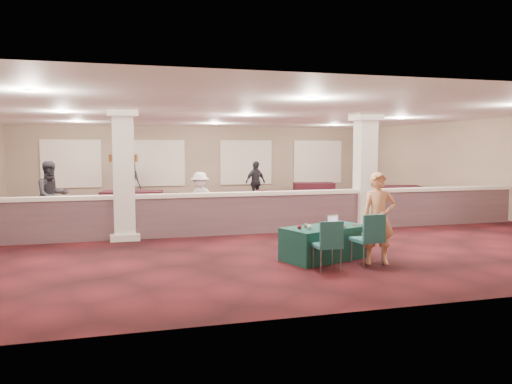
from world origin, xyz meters
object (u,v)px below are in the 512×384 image
object	(u,v)px
far_table_back_right	(314,191)
attendee_b	(200,199)
woman	(379,218)
far_table_front_left	(154,204)
far_table_back_left	(132,203)
far_table_front_center	(280,201)
attendee_c	(256,182)
far_table_front_right	(393,196)
attendee_d	(130,180)
conf_chair_main	(370,235)
attendee_a	(52,195)
far_table_back_center	(278,201)
near_table	(325,243)
conf_chair_side	(329,241)

from	to	relation	value
far_table_back_right	attendee_b	xyz separation A→B (m)	(-6.07, -6.21, 0.42)
woman	far_table_front_left	bearing A→B (deg)	130.29
far_table_back_left	far_table_front_left	bearing A→B (deg)	-15.97
far_table_back_left	attendee_b	distance (m)	3.47
far_table_back_right	woman	bearing A→B (deg)	-106.39
far_table_front_center	attendee_c	distance (m)	2.63
far_table_front_right	attendee_d	world-z (taller)	attendee_d
far_table_front_center	attendee_d	xyz separation A→B (m)	(-5.18, 4.01, 0.58)
conf_chair_main	attendee_b	bearing A→B (deg)	105.11
far_table_front_left	attendee_a	size ratio (longest dim) A/B	0.92
conf_chair_main	far_table_back_center	world-z (taller)	conf_chair_main
attendee_b	woman	bearing A→B (deg)	-34.30
far_table_front_center	attendee_c	bearing A→B (deg)	94.81
near_table	far_table_front_left	size ratio (longest dim) A/B	1.00
far_table_back_center	far_table_back_right	distance (m)	4.28
attendee_a	near_table	bearing A→B (deg)	-70.34
attendee_d	far_table_front_center	bearing A→B (deg)	174.78
far_table_front_right	far_table_back_right	bearing A→B (deg)	115.90
far_table_front_right	attendee_a	world-z (taller)	attendee_a
woman	conf_chair_main	bearing A→B (deg)	-134.50
far_table_back_right	far_table_front_left	bearing A→B (deg)	-154.16
woman	far_table_back_center	xyz separation A→B (m)	(0.80, 8.70, -0.56)
attendee_c	attendee_d	distance (m)	5.17
near_table	attendee_c	size ratio (longest dim) A/B	1.00
conf_chair_side	far_table_front_left	distance (m)	9.15
woman	far_table_back_right	distance (m)	12.52
far_table_front_right	far_table_back_right	world-z (taller)	far_table_front_right
near_table	woman	distance (m)	1.20
far_table_front_center	far_table_back_center	world-z (taller)	far_table_front_center
conf_chair_side	far_table_back_center	xyz separation A→B (m)	(1.96, 8.99, -0.23)
far_table_front_center	far_table_front_right	bearing A→B (deg)	-1.81
near_table	far_table_back_left	world-z (taller)	far_table_back_left
attendee_b	far_table_front_right	bearing A→B (deg)	50.06
woman	attendee_b	distance (m)	6.32
woman	attendee_d	distance (m)	13.24
conf_chair_side	woman	world-z (taller)	woman
near_table	far_table_front_center	world-z (taller)	far_table_front_center
conf_chair_main	far_table_front_center	xyz separation A→B (m)	(1.05, 8.63, -0.24)
conf_chair_main	attendee_c	world-z (taller)	attendee_c
far_table_back_center	attendee_b	size ratio (longest dim) A/B	1.03
far_table_back_right	conf_chair_side	bearing A→B (deg)	-110.89
far_table_back_left	far_table_front_center	bearing A→B (deg)	-2.29
conf_chair_side	woman	distance (m)	1.25
attendee_b	conf_chair_side	bearing A→B (deg)	-45.23
conf_chair_main	attendee_a	xyz separation A→B (m)	(-6.36, 6.31, 0.35)
woman	far_table_front_left	size ratio (longest dim) A/B	1.03
far_table_back_center	attendee_a	size ratio (longest dim) A/B	0.85
far_table_front_left	far_table_front_center	bearing A→B (deg)	-0.10
far_table_front_right	attendee_c	distance (m)	5.46
far_table_front_right	conf_chair_main	bearing A→B (deg)	-123.20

